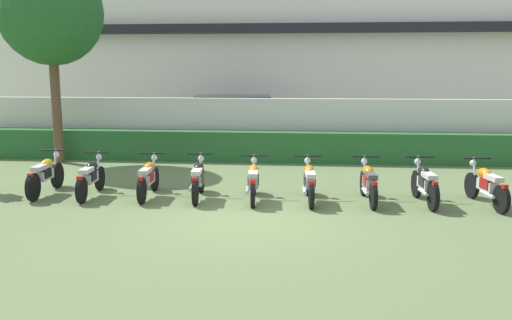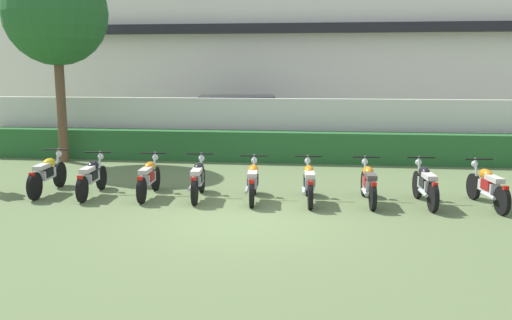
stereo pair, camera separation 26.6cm
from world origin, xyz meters
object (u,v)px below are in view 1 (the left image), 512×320
Objects in this scene: motorcycle_in_row_0 at (45,175)px; motorcycle_in_row_4 at (253,181)px; motorcycle_in_row_6 at (369,182)px; tree_near_inspector at (51,14)px; motorcycle_in_row_8 at (486,185)px; parked_car at (237,122)px; motorcycle_in_row_3 at (198,179)px; motorcycle_in_row_1 at (91,177)px; motorcycle_in_row_2 at (148,178)px; motorcycle_in_row_5 at (309,182)px; motorcycle_in_row_7 at (425,183)px.

motorcycle_in_row_0 is 4.83m from motorcycle_in_row_4.
motorcycle_in_row_6 is (7.32, -0.06, -0.02)m from motorcycle_in_row_0.
motorcycle_in_row_4 is (4.82, -0.15, -0.01)m from motorcycle_in_row_0.
motorcycle_in_row_8 is at bearing -20.75° from tree_near_inspector.
motorcycle_in_row_0 is at bearing -68.59° from tree_near_inspector.
parked_car is 2.59× the size of motorcycle_in_row_3.
motorcycle_in_row_3 is at bearing -94.12° from motorcycle_in_row_1.
motorcycle_in_row_4 is at bearing -96.03° from motorcycle_in_row_2.
motorcycle_in_row_2 is at bearing -46.17° from tree_near_inspector.
motorcycle_in_row_4 is at bearing 86.87° from motorcycle_in_row_5.
tree_near_inspector is 3.27× the size of motorcycle_in_row_5.
parked_car is 8.22m from motorcycle_in_row_4.
motorcycle_in_row_0 is 2.43m from motorcycle_in_row_2.
motorcycle_in_row_2 is 1.00× the size of motorcycle_in_row_5.
motorcycle_in_row_3 is 1.01× the size of motorcycle_in_row_4.
motorcycle_in_row_0 is at bearing 84.56° from motorcycle_in_row_5.
motorcycle_in_row_6 is (6.20, 0.04, -0.00)m from motorcycle_in_row_1.
motorcycle_in_row_7 is 1.27m from motorcycle_in_row_8.
motorcycle_in_row_2 is at bearing 82.79° from motorcycle_in_row_4.
motorcycle_in_row_6 is at bearing -94.03° from motorcycle_in_row_1.
motorcycle_in_row_4 is 0.98× the size of motorcycle_in_row_7.
motorcycle_in_row_2 is at bearing -92.05° from motorcycle_in_row_1.
motorcycle_in_row_8 reaches higher than motorcycle_in_row_2.
tree_near_inspector is 9.70m from motorcycle_in_row_5.
motorcycle_in_row_8 is (6.18, -0.02, -0.00)m from motorcycle_in_row_3.
motorcycle_in_row_0 is 3.58m from motorcycle_in_row_3.
motorcycle_in_row_7 is (1.18, -0.03, 0.01)m from motorcycle_in_row_6.
motorcycle_in_row_4 is (1.24, -0.06, -0.01)m from motorcycle_in_row_3.
motorcycle_in_row_4 is 0.94× the size of motorcycle_in_row_8.
motorcycle_in_row_3 is at bearing -39.39° from tree_near_inspector.
motorcycle_in_row_4 is (3.71, -0.05, -0.00)m from motorcycle_in_row_1.
motorcycle_in_row_4 is 0.97× the size of motorcycle_in_row_5.
tree_near_inspector is 3.27× the size of motorcycle_in_row_2.
motorcycle_in_row_3 reaches higher than motorcycle_in_row_2.
motorcycle_in_row_0 reaches higher than motorcycle_in_row_6.
motorcycle_in_row_5 is 1.01× the size of motorcycle_in_row_7.
parked_car reaches higher than motorcycle_in_row_6.
motorcycle_in_row_4 is 3.67m from motorcycle_in_row_7.
tree_near_inspector is at bearing 40.36° from motorcycle_in_row_2.
motorcycle_in_row_5 is (4.92, -0.03, 0.00)m from motorcycle_in_row_1.
motorcycle_in_row_0 reaches higher than motorcycle_in_row_7.
motorcycle_in_row_7 reaches higher than motorcycle_in_row_3.
motorcycle_in_row_2 is 0.97× the size of motorcycle_in_row_8.
motorcycle_in_row_1 is 1.01× the size of motorcycle_in_row_5.
motorcycle_in_row_4 is 4.94m from motorcycle_in_row_8.
motorcycle_in_row_1 is at bearing 84.52° from motorcycle_in_row_4.
motorcycle_in_row_8 is at bearing -94.07° from motorcycle_in_row_0.
motorcycle_in_row_2 is at bearing 86.41° from motorcycle_in_row_6.
tree_near_inspector reaches higher than motorcycle_in_row_8.
motorcycle_in_row_1 reaches higher than motorcycle_in_row_2.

